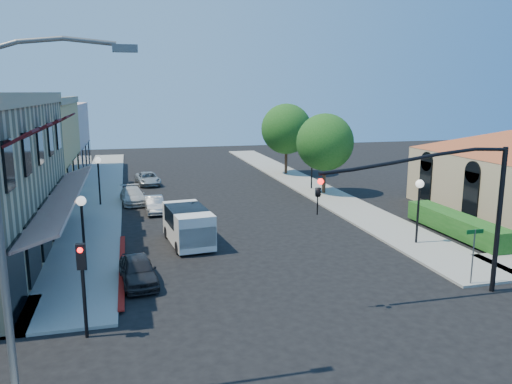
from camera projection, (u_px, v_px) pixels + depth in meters
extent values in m
plane|color=black|center=(326.00, 330.00, 17.32)|extent=(120.00, 120.00, 0.00)
cube|color=gray|center=(100.00, 192.00, 40.82)|extent=(3.50, 50.00, 0.12)
cube|color=gray|center=(302.00, 183.00, 45.09)|extent=(3.50, 50.00, 0.12)
cube|color=maroon|center=(122.00, 269.00, 23.24)|extent=(0.25, 10.00, 0.06)
cube|color=tan|center=(32.00, 99.00, 23.64)|extent=(0.50, 18.20, 0.60)
cube|color=#561416|center=(63.00, 195.00, 24.83)|extent=(1.75, 17.00, 0.67)
cube|color=#4A0E12|center=(21.00, 138.00, 17.41)|extent=(1.02, 1.50, 0.60)
cube|color=#4A0E12|center=(38.00, 130.00, 20.64)|extent=(1.02, 1.50, 0.60)
cube|color=#4A0E12|center=(49.00, 125.00, 23.86)|extent=(1.02, 1.50, 0.60)
cube|color=#4A0E12|center=(59.00, 121.00, 27.09)|extent=(1.02, 1.50, 0.60)
cube|color=#4A0E12|center=(66.00, 118.00, 30.32)|extent=(1.02, 1.50, 0.60)
cube|color=black|center=(16.00, 278.00, 17.78)|extent=(0.12, 2.60, 2.60)
cube|color=black|center=(33.00, 249.00, 21.01)|extent=(0.12, 2.60, 2.60)
cube|color=black|center=(45.00, 228.00, 24.24)|extent=(0.12, 2.60, 2.60)
cube|color=black|center=(55.00, 212.00, 27.47)|extent=(0.12, 2.60, 2.60)
cube|color=black|center=(62.00, 200.00, 30.70)|extent=(0.12, 2.60, 2.60)
cube|color=tan|center=(3.00, 150.00, 37.49)|extent=(10.00, 12.00, 7.60)
cube|color=beige|center=(32.00, 140.00, 48.94)|extent=(10.00, 12.00, 7.00)
cube|color=black|center=(471.00, 194.00, 31.41)|extent=(0.12, 1.40, 2.80)
cube|color=black|center=(426.00, 181.00, 36.16)|extent=(0.12, 1.40, 2.80)
cube|color=#195117|center=(456.00, 235.00, 28.72)|extent=(1.40, 8.00, 1.10)
cylinder|color=#382416|center=(324.00, 181.00, 40.16)|extent=(0.28, 0.28, 2.10)
sphere|color=#195117|center=(325.00, 142.00, 39.53)|extent=(4.56, 4.56, 4.56)
cylinder|color=#382416|center=(286.00, 163.00, 49.63)|extent=(0.28, 0.28, 2.27)
sphere|color=#195117|center=(286.00, 129.00, 48.96)|extent=(4.94, 4.94, 4.94)
cylinder|color=black|center=(499.00, 221.00, 20.11)|extent=(0.20, 0.20, 6.00)
cylinder|color=black|center=(417.00, 160.00, 18.65)|extent=(7.80, 0.14, 0.14)
imported|color=black|center=(319.00, 189.00, 17.87)|extent=(0.20, 0.16, 1.00)
sphere|color=#FF0C0C|center=(321.00, 182.00, 17.64)|extent=(0.22, 0.22, 0.22)
cylinder|color=black|center=(84.00, 295.00, 16.50)|extent=(0.12, 0.12, 3.00)
cube|color=black|center=(81.00, 256.00, 16.08)|extent=(0.28, 0.22, 0.85)
sphere|color=#FF0C0C|center=(80.00, 250.00, 15.92)|extent=(0.18, 0.18, 0.18)
cylinder|color=#595B5E|center=(0.00, 242.00, 12.22)|extent=(0.20, 0.20, 9.00)
cylinder|color=#595B5E|center=(50.00, 42.00, 11.65)|extent=(3.00, 0.12, 0.12)
cube|color=#595B5E|center=(125.00, 48.00, 12.09)|extent=(0.60, 0.25, 0.18)
cylinder|color=#595B5E|center=(473.00, 258.00, 21.00)|extent=(0.06, 0.06, 2.50)
cube|color=#0C591E|center=(475.00, 232.00, 20.77)|extent=(0.80, 0.04, 0.18)
cylinder|color=black|center=(84.00, 239.00, 22.53)|extent=(0.12, 0.12, 3.20)
sphere|color=white|center=(81.00, 201.00, 22.19)|extent=(0.44, 0.44, 0.44)
cylinder|color=black|center=(99.00, 184.00, 35.83)|extent=(0.12, 0.12, 3.20)
sphere|color=white|center=(98.00, 160.00, 35.48)|extent=(0.44, 0.44, 0.44)
cylinder|color=black|center=(418.00, 216.00, 26.68)|extent=(0.12, 0.12, 3.20)
sphere|color=white|center=(420.00, 184.00, 26.33)|extent=(0.44, 0.44, 0.44)
cylinder|color=black|center=(312.00, 171.00, 41.87)|extent=(0.12, 0.12, 3.20)
sphere|color=white|center=(312.00, 150.00, 41.53)|extent=(0.44, 0.44, 0.44)
cube|color=silver|center=(188.00, 225.00, 26.89)|extent=(2.39, 4.66, 1.83)
cube|color=silver|center=(197.00, 236.00, 25.14)|extent=(1.94, 0.81, 1.02)
cube|color=black|center=(195.00, 225.00, 25.36)|extent=(1.73, 0.28, 0.92)
cube|color=black|center=(187.00, 215.00, 27.08)|extent=(2.22, 2.84, 0.92)
cylinder|color=black|center=(178.00, 248.00, 25.34)|extent=(0.32, 0.69, 0.67)
cylinder|color=black|center=(167.00, 232.00, 28.14)|extent=(0.32, 0.69, 0.67)
cylinder|color=black|center=(211.00, 244.00, 25.93)|extent=(0.32, 0.69, 0.67)
cylinder|color=black|center=(197.00, 229.00, 28.73)|extent=(0.32, 0.69, 0.67)
imported|color=black|center=(138.00, 270.00, 21.39)|extent=(1.78, 3.70, 1.22)
imported|color=#929497|center=(154.00, 205.00, 34.09)|extent=(1.31, 3.41, 1.11)
imported|color=silver|center=(133.00, 196.00, 36.86)|extent=(2.06, 4.18, 1.17)
imported|color=#A5A9AA|center=(148.00, 179.00, 44.27)|extent=(2.30, 4.19, 1.11)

